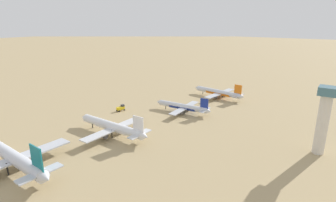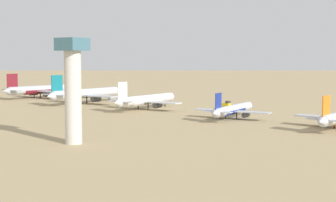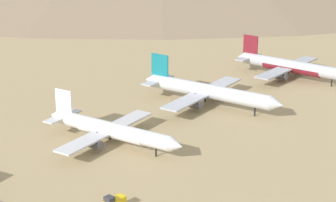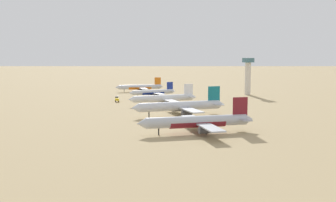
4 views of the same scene
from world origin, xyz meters
name	(u,v)px [view 1 (image 1 of 4)]	position (x,y,z in m)	size (l,w,h in m)	color
ground_plane	(113,134)	(0.00, 0.00, 0.00)	(1800.00, 1800.00, 0.00)	tan
parked_jet_0	(219,92)	(-15.62, -94.61, 4.15)	(43.25, 35.29, 12.48)	silver
parked_jet_1	(183,107)	(-11.67, -49.92, 3.79)	(39.48, 32.07, 11.39)	silver
parked_jet_2	(113,127)	(-0.95, 1.07, 4.62)	(48.05, 38.94, 13.88)	silver
parked_jet_3	(12,157)	(6.76, 46.92, 5.38)	(55.37, 44.95, 15.97)	silver
service_truck	(121,108)	(23.06, -29.26, 2.08)	(3.50, 5.52, 3.90)	yellow
control_tower	(324,117)	(-89.88, -37.16, 16.84)	(7.20, 7.20, 30.23)	beige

